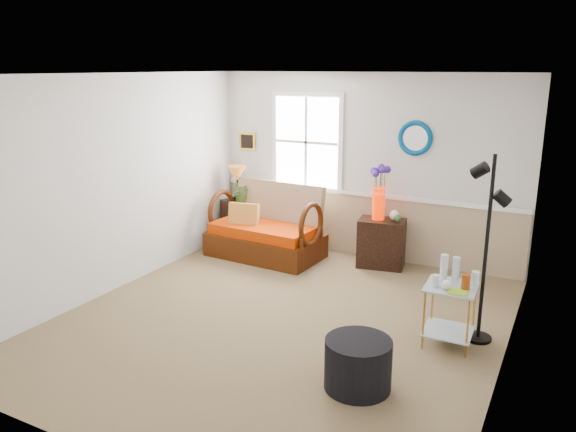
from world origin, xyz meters
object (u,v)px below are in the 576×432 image
at_px(lamp_stand, 238,221).
at_px(ottoman, 358,364).
at_px(cabinet, 381,243).
at_px(side_table, 449,315).
at_px(loveseat, 265,222).
at_px(floor_lamp, 486,251).

relative_size(lamp_stand, ottoman, 1.19).
xyz_separation_m(cabinet, side_table, (1.31, -1.85, -0.03)).
relative_size(lamp_stand, side_table, 1.11).
relative_size(cabinet, side_table, 1.08).
relative_size(loveseat, side_table, 2.59).
xyz_separation_m(lamp_stand, floor_lamp, (3.90, -1.61, 0.60)).
bearing_deg(ottoman, cabinet, 104.98).
height_order(loveseat, ottoman, loveseat).
distance_m(loveseat, side_table, 3.29).
bearing_deg(ottoman, loveseat, 132.64).
relative_size(cabinet, floor_lamp, 0.35).
bearing_deg(lamp_stand, ottoman, -43.83).
relative_size(loveseat, lamp_stand, 2.32).
distance_m(loveseat, lamp_stand, 0.83).
bearing_deg(cabinet, side_table, -64.52).
bearing_deg(ottoman, side_table, 66.13).
xyz_separation_m(loveseat, lamp_stand, (-0.71, 0.38, -0.18)).
height_order(loveseat, lamp_stand, loveseat).
distance_m(loveseat, ottoman, 3.59).
distance_m(side_table, floor_lamp, 0.73).
bearing_deg(loveseat, side_table, -23.28).
bearing_deg(lamp_stand, loveseat, -27.97).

